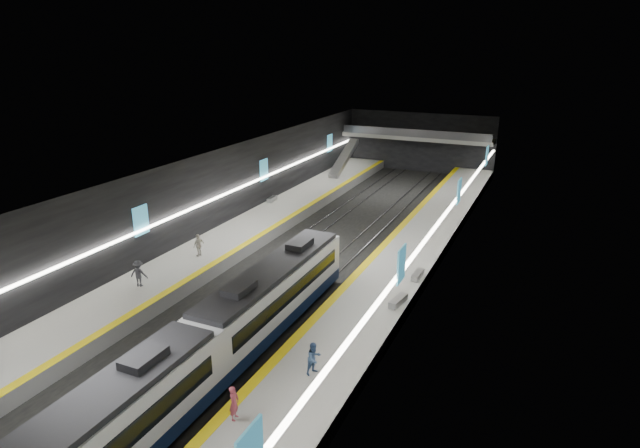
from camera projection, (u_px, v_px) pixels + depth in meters
The scene contains 25 objects.
ground at pixel (309, 260), 43.86m from camera, with size 70.00×70.00×0.00m, color black.
ceiling at pixel (308, 165), 41.27m from camera, with size 20.00×70.00×0.04m, color beige.
wall_left at pixel (205, 199), 46.49m from camera, with size 0.04×70.00×8.00m, color black.
wall_right at pixel (433, 231), 38.64m from camera, with size 0.04×70.00×8.00m, color black.
wall_back at pixel (420, 142), 72.70m from camera, with size 20.00×0.04×8.00m, color black.
platform_left at pixel (232, 241), 46.64m from camera, with size 5.00×70.00×1.00m, color slate.
tile_surface_left at pixel (231, 236), 46.47m from camera, with size 5.00×70.00×0.02m, color #B7B7B2.
tactile_strip_left at pixel (253, 239), 45.61m from camera, with size 0.60×70.00×0.02m, color yellow.
platform_right at pixel (398, 270), 40.75m from camera, with size 5.00×70.00×1.00m, color slate.
tile_surface_right at pixel (398, 264), 40.59m from camera, with size 5.00×70.00×0.02m, color #B7B7B2.
tactile_strip_right at pixel (371, 259), 41.45m from camera, with size 0.60×70.00×0.02m, color yellow.
rails at pixel (309, 259), 43.84m from camera, with size 6.52×70.00×0.12m.
train at pixel (200, 353), 26.79m from camera, with size 2.69×30.05×3.60m.
ad_posters at pixel (314, 204), 43.26m from camera, with size 19.94×53.50×2.20m.
cove_light_left at pixel (207, 202), 46.47m from camera, with size 0.25×68.60×0.12m, color white.
cove_light_right at pixel (430, 233), 38.78m from camera, with size 0.25×68.60×0.12m, color white.
mezzanine_bridge at pixel (416, 137), 70.58m from camera, with size 20.00×3.00×1.50m.
escalator at pixel (344, 158), 68.25m from camera, with size 1.20×8.00×0.60m, color #99999E.
bench_left_far at pixel (272, 199), 56.45m from camera, with size 0.50×1.78×0.44m, color #99999E.
bench_right_near at pixel (398, 301), 34.27m from camera, with size 0.52×1.86×0.45m, color #99999E.
bench_right_far at pixel (418, 275), 38.12m from camera, with size 0.49×1.76×0.43m, color #99999E.
passenger_right_a at pixel (234, 403), 23.65m from camera, with size 0.60×0.40×1.66m, color #B84455.
passenger_right_b at pixel (314, 359), 26.91m from camera, with size 0.85×0.66×1.74m, color #466597.
passenger_left_a at pixel (199, 245), 41.76m from camera, with size 1.07×0.44×1.82m, color beige.
passenger_left_b at pixel (139, 274), 36.59m from camera, with size 1.21×0.70×1.88m, color #3A3A41.
Camera 1 is at (17.61, -36.52, 17.00)m, focal length 30.00 mm.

